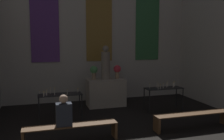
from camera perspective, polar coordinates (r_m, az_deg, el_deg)
wall_back at (r=9.91m, az=-3.04°, el=7.37°), size 7.55×0.16×4.89m
altar at (r=9.11m, az=-1.44°, el=-5.13°), size 1.35×0.75×0.98m
statue at (r=8.95m, az=-1.46°, el=1.42°), size 0.32×0.32×1.21m
flower_vase_left at (r=8.88m, az=-4.19°, el=-0.24°), size 0.27×0.27×0.49m
flower_vase_right at (r=9.10m, az=1.21°, el=-0.04°), size 0.27×0.27×0.49m
candle_rack_left at (r=7.68m, az=-11.83°, el=-6.11°), size 1.30×0.48×0.96m
candle_rack_right at (r=8.66m, az=11.73°, el=-4.61°), size 1.30×0.48×0.98m
pew_back_left at (r=6.07m, az=-9.37°, el=-13.18°), size 2.19×0.36×0.42m
pew_back_right at (r=7.21m, az=17.90°, el=-10.15°), size 2.19×0.36×0.42m
person_seated at (r=5.92m, az=-10.95°, el=-9.42°), size 0.36×0.24×0.73m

